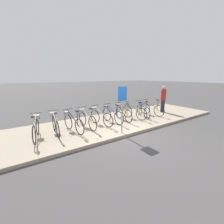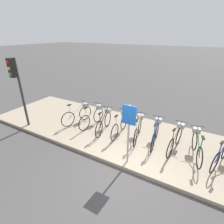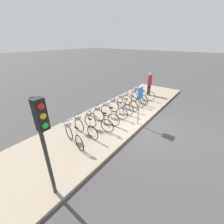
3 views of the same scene
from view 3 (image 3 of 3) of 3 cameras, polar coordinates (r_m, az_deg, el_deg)
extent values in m
plane|color=#423F3F|center=(8.24, 11.79, -5.33)|extent=(120.00, 120.00, 0.00)
cube|color=gray|center=(9.00, 1.33, -1.49)|extent=(14.78, 3.66, 0.12)
torus|color=black|center=(6.23, -12.28, -11.50)|extent=(0.21, 0.69, 0.71)
torus|color=black|center=(6.98, -16.02, -7.52)|extent=(0.21, 0.69, 0.71)
cylinder|color=beige|center=(6.44, -14.54, -7.33)|extent=(0.28, 0.96, 0.60)
cylinder|color=beige|center=(6.15, -13.15, -8.52)|extent=(0.04, 0.04, 0.64)
cube|color=black|center=(5.97, -13.47, -5.83)|extent=(0.12, 0.21, 0.04)
cylinder|color=#262626|center=(6.68, -16.65, -3.21)|extent=(0.45, 0.14, 0.02)
cube|color=gray|center=(6.81, -16.61, -4.50)|extent=(0.28, 0.25, 0.18)
torus|color=black|center=(6.75, -7.38, -7.86)|extent=(0.10, 0.71, 0.71)
torus|color=black|center=(7.41, -12.40, -4.96)|extent=(0.10, 0.71, 0.71)
cylinder|color=beige|center=(6.92, -10.19, -4.35)|extent=(0.12, 0.99, 0.60)
cylinder|color=beige|center=(6.67, -8.30, -5.14)|extent=(0.03, 0.03, 0.64)
cube|color=black|center=(6.50, -8.49, -2.59)|extent=(0.09, 0.21, 0.04)
cylinder|color=#262626|center=(7.13, -12.85, -0.82)|extent=(0.46, 0.06, 0.02)
cube|color=gray|center=(7.25, -12.94, -2.09)|extent=(0.26, 0.22, 0.18)
torus|color=black|center=(7.20, -1.83, -5.30)|extent=(0.15, 0.70, 0.71)
torus|color=black|center=(7.65, -8.24, -3.53)|extent=(0.15, 0.70, 0.71)
cylinder|color=black|center=(7.27, -5.22, -2.45)|extent=(0.20, 0.98, 0.60)
cylinder|color=black|center=(7.09, -2.82, -2.84)|extent=(0.04, 0.04, 0.64)
cube|color=black|center=(6.94, -2.88, -0.39)|extent=(0.10, 0.21, 0.04)
cylinder|color=#262626|center=(7.38, -8.53, 0.53)|extent=(0.46, 0.10, 0.02)
cube|color=gray|center=(7.49, -8.74, -0.76)|extent=(0.27, 0.24, 0.18)
torus|color=black|center=(7.70, 0.62, -3.02)|extent=(0.09, 0.71, 0.71)
torus|color=black|center=(8.20, -5.16, -1.24)|extent=(0.09, 0.71, 0.71)
cylinder|color=beige|center=(7.81, -2.40, -0.26)|extent=(0.10, 0.99, 0.60)
cylinder|color=beige|center=(7.62, -0.23, -0.66)|extent=(0.03, 0.03, 0.64)
cube|color=black|center=(7.47, -0.23, 1.66)|extent=(0.08, 0.20, 0.04)
cylinder|color=#262626|center=(7.94, -5.33, 2.61)|extent=(0.46, 0.06, 0.02)
cube|color=gray|center=(8.05, -5.56, 1.39)|extent=(0.25, 0.22, 0.18)
torus|color=black|center=(8.35, 3.79, -0.67)|extent=(0.18, 0.70, 0.71)
torus|color=black|center=(8.70, -2.16, 0.54)|extent=(0.18, 0.70, 0.71)
cylinder|color=beige|center=(8.39, 0.76, 1.70)|extent=(0.23, 0.97, 0.60)
cylinder|color=beige|center=(8.25, 2.99, 1.49)|extent=(0.04, 0.04, 0.64)
cube|color=black|center=(8.12, 3.04, 3.66)|extent=(0.11, 0.21, 0.04)
cylinder|color=#262626|center=(8.47, -2.23, 4.21)|extent=(0.46, 0.12, 0.02)
cube|color=gray|center=(8.56, -2.51, 3.04)|extent=(0.28, 0.24, 0.18)
torus|color=black|center=(8.85, 6.13, 0.86)|extent=(0.12, 0.71, 0.71)
torus|color=black|center=(9.24, 0.62, 2.13)|extent=(0.12, 0.71, 0.71)
cylinder|color=navy|center=(8.92, 3.36, 3.18)|extent=(0.15, 0.98, 0.60)
cylinder|color=navy|center=(8.77, 5.42, 2.93)|extent=(0.04, 0.04, 0.64)
cube|color=black|center=(8.65, 5.52, 5.00)|extent=(0.09, 0.21, 0.04)
cylinder|color=#262626|center=(9.02, 0.64, 5.62)|extent=(0.46, 0.08, 0.02)
cube|color=gray|center=(9.11, 0.36, 4.51)|extent=(0.26, 0.23, 0.18)
torus|color=black|center=(9.33, 8.12, 2.10)|extent=(0.11, 0.71, 0.71)
torus|color=black|center=(9.87, 3.54, 3.68)|extent=(0.11, 0.71, 0.71)
cylinder|color=olive|center=(9.49, 5.84, 4.50)|extent=(0.14, 0.99, 0.60)
cylinder|color=olive|center=(9.28, 7.57, 4.13)|extent=(0.04, 0.04, 0.64)
cube|color=black|center=(9.16, 7.69, 6.10)|extent=(0.09, 0.21, 0.04)
cylinder|color=#262626|center=(9.66, 3.64, 6.97)|extent=(0.46, 0.07, 0.02)
cube|color=gray|center=(9.75, 3.38, 5.94)|extent=(0.26, 0.23, 0.18)
torus|color=black|center=(10.06, 10.90, 3.69)|extent=(0.21, 0.69, 0.71)
torus|color=black|center=(10.27, 5.60, 4.51)|extent=(0.21, 0.69, 0.71)
cylinder|color=#267238|center=(10.05, 8.33, 5.61)|extent=(0.28, 0.96, 0.60)
cylinder|color=#267238|center=(9.97, 10.30, 5.50)|extent=(0.04, 0.04, 0.64)
cube|color=black|center=(9.86, 10.46, 7.34)|extent=(0.12, 0.21, 0.04)
cylinder|color=#262626|center=(10.07, 5.75, 7.68)|extent=(0.45, 0.14, 0.02)
cube|color=gray|center=(10.14, 5.43, 6.66)|extent=(0.28, 0.25, 0.18)
torus|color=black|center=(10.41, 12.05, 4.35)|extent=(0.26, 0.68, 0.71)
torus|color=black|center=(11.05, 8.43, 5.91)|extent=(0.26, 0.68, 0.71)
cylinder|color=navy|center=(10.63, 10.31, 6.59)|extent=(0.34, 0.95, 0.60)
cylinder|color=navy|center=(10.39, 11.68, 6.21)|extent=(0.04, 0.04, 0.64)
cube|color=black|center=(10.28, 11.85, 7.99)|extent=(0.13, 0.21, 0.04)
cylinder|color=#262626|center=(10.86, 8.64, 8.89)|extent=(0.44, 0.17, 0.02)
cube|color=gray|center=(10.95, 8.39, 7.97)|extent=(0.29, 0.27, 0.18)
torus|color=black|center=(11.33, 14.35, 5.88)|extent=(0.19, 0.70, 0.71)
torus|color=black|center=(11.52, 9.60, 6.66)|extent=(0.19, 0.70, 0.71)
cylinder|color=olive|center=(11.32, 12.09, 7.64)|extent=(0.24, 0.97, 0.60)
cylinder|color=olive|center=(11.25, 13.86, 7.52)|extent=(0.04, 0.04, 0.64)
cube|color=black|center=(11.15, 14.04, 9.16)|extent=(0.11, 0.21, 0.04)
cylinder|color=#262626|center=(11.34, 9.83, 9.52)|extent=(0.45, 0.12, 0.02)
cube|color=gray|center=(11.40, 9.51, 8.61)|extent=(0.28, 0.25, 0.18)
cylinder|color=#23232D|center=(12.56, 13.81, 8.17)|extent=(0.26, 0.26, 0.82)
cylinder|color=maroon|center=(12.36, 14.19, 11.58)|extent=(0.34, 0.34, 0.73)
sphere|color=tan|center=(12.25, 14.44, 13.76)|extent=(0.24, 0.24, 0.24)
cylinder|color=#2D2D2D|center=(4.28, -23.94, -13.83)|extent=(0.10, 0.10, 3.00)
cube|color=black|center=(3.56, -25.66, -0.91)|extent=(0.24, 0.20, 0.75)
sphere|color=red|center=(3.39, -25.55, 2.03)|extent=(0.14, 0.14, 0.14)
sphere|color=gold|center=(3.48, -24.84, -1.43)|extent=(0.14, 0.14, 0.14)
sphere|color=green|center=(3.58, -24.16, -4.71)|extent=(0.14, 0.14, 0.14)
cylinder|color=#99999E|center=(7.75, 10.21, 2.14)|extent=(0.06, 0.06, 2.01)
cube|color=#1959B2|center=(7.49, 10.76, 7.05)|extent=(0.44, 0.03, 0.60)
camera|label=1|loc=(3.58, 61.84, -16.99)|focal=24.00mm
camera|label=2|loc=(8.33, 47.35, 16.89)|focal=28.00mm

